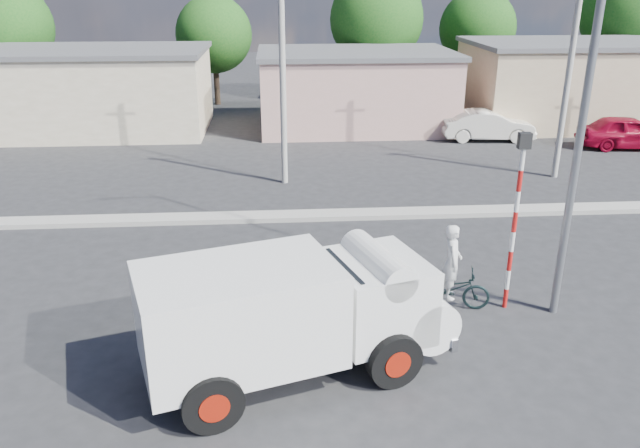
{
  "coord_description": "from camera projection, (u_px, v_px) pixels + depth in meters",
  "views": [
    {
      "loc": [
        -2.29,
        -11.67,
        7.51
      ],
      "look_at": [
        -1.17,
        4.09,
        1.3
      ],
      "focal_mm": 35.0,
      "sensor_mm": 36.0,
      "label": 1
    }
  ],
  "objects": [
    {
      "name": "building_row",
      "position": [
        338.0,
        87.0,
        33.45
      ],
      "size": [
        37.8,
        7.3,
        4.44
      ],
      "color": "#C6B695",
      "rests_on": "ground"
    },
    {
      "name": "truck",
      "position": [
        298.0,
        312.0,
        12.27
      ],
      "size": [
        6.54,
        3.96,
        2.54
      ],
      "rotation": [
        0.0,
        0.0,
        0.31
      ],
      "color": "black",
      "rests_on": "ground"
    },
    {
      "name": "streetlight",
      "position": [
        577.0,
        107.0,
        13.3
      ],
      "size": [
        2.34,
        0.22,
        9.0
      ],
      "color": "slate",
      "rests_on": "ground"
    },
    {
      "name": "traffic_pole",
      "position": [
        516.0,
        208.0,
        14.38
      ],
      "size": [
        0.28,
        0.18,
        4.36
      ],
      "color": "red",
      "rests_on": "ground"
    },
    {
      "name": "ground_plane",
      "position": [
        386.0,
        345.0,
        13.73
      ],
      "size": [
        120.0,
        120.0,
        0.0
      ],
      "primitive_type": "plane",
      "color": "#28282A",
      "rests_on": "ground"
    },
    {
      "name": "utility_poles",
      "position": [
        421.0,
        77.0,
        23.6
      ],
      "size": [
        35.4,
        0.24,
        8.0
      ],
      "color": "#99968E",
      "rests_on": "ground"
    },
    {
      "name": "bicycle",
      "position": [
        450.0,
        289.0,
        15.15
      ],
      "size": [
        2.02,
        1.06,
        1.01
      ],
      "primitive_type": "imported",
      "rotation": [
        0.0,
        0.0,
        1.36
      ],
      "color": "black",
      "rests_on": "ground"
    },
    {
      "name": "median",
      "position": [
        346.0,
        215.0,
        21.13
      ],
      "size": [
        40.0,
        0.8,
        0.16
      ],
      "primitive_type": "cube",
      "color": "#99968E",
      "rests_on": "ground"
    },
    {
      "name": "car_red",
      "position": [
        628.0,
        132.0,
        29.5
      ],
      "size": [
        4.73,
        2.35,
        1.55
      ],
      "primitive_type": "imported",
      "rotation": [
        0.0,
        0.0,
        1.45
      ],
      "color": "maroon",
      "rests_on": "ground"
    },
    {
      "name": "cyclist",
      "position": [
        451.0,
        273.0,
        14.99
      ],
      "size": [
        0.58,
        0.76,
        1.86
      ],
      "primitive_type": "imported",
      "rotation": [
        0.0,
        0.0,
        1.36
      ],
      "color": "silver",
      "rests_on": "ground"
    },
    {
      "name": "tree_row",
      "position": [
        371.0,
        23.0,
        38.56
      ],
      "size": [
        43.62,
        7.43,
        8.42
      ],
      "color": "#38281E",
      "rests_on": "ground"
    },
    {
      "name": "car_cream",
      "position": [
        488.0,
        125.0,
        31.01
      ],
      "size": [
        4.62,
        1.92,
        1.49
      ],
      "primitive_type": "imported",
      "rotation": [
        0.0,
        0.0,
        1.49
      ],
      "color": "silver",
      "rests_on": "ground"
    }
  ]
}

